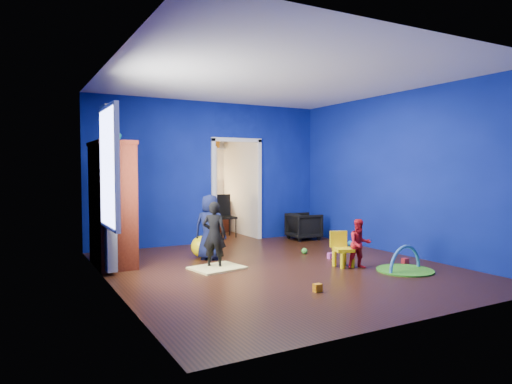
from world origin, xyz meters
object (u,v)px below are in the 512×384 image
child_black (214,235)px  play_mat (405,270)px  folding_chair (226,217)px  crt_tv (115,201)px  hopper_ball (202,247)px  study_desk (209,216)px  child_navy (210,227)px  vase (115,134)px  kid_chair (343,251)px  armchair (304,226)px  tv_armoire (112,204)px  toddler_red (360,244)px

child_black → play_mat: 2.94m
play_mat → folding_chair: size_ratio=0.91×
crt_tv → hopper_ball: bearing=-3.2°
study_desk → folding_chair: folding_chair is taller
child_navy → hopper_ball: child_navy is taller
child_black → vase: bearing=14.1°
kid_chair → play_mat: bearing=-28.7°
armchair → tv_armoire: 4.30m
hopper_ball → vase: bearing=-171.6°
play_mat → child_black: bearing=146.9°
child_black → study_desk: 4.02m
child_navy → toddler_red: size_ratio=1.45×
crt_tv → folding_chair: (2.78, 1.84, -0.56)m
child_black → crt_tv: 1.69m
crt_tv → kid_chair: bearing=-30.8°
hopper_ball → folding_chair: 2.35m
hopper_ball → study_desk: (1.34, 2.88, 0.19)m
vase → folding_chair: bearing=37.2°
kid_chair → crt_tv: bearing=167.6°
child_navy → hopper_ball: bearing=-38.5°
child_navy → study_desk: 3.39m
child_navy → folding_chair: bearing=-80.5°
vase → kid_chair: size_ratio=0.40×
vase → hopper_ball: 2.40m
folding_chair → crt_tv: bearing=-146.5°
vase → hopper_ball: (1.48, 0.22, -1.87)m
tv_armoire → study_desk: bearing=44.8°
crt_tv → child_black: bearing=-35.9°
tv_armoire → hopper_ball: (1.48, -0.08, -0.79)m
armchair → hopper_ball: armchair is taller
child_black → vase: 2.15m
toddler_red → child_navy: bearing=152.1°
study_desk → armchair: bearing=-56.6°
crt_tv → tv_armoire: bearing=180.0°
child_navy → study_desk: (1.29, 3.13, -0.18)m
hopper_ball → child_black: bearing=-98.9°
child_black → crt_tv: (-1.31, 0.94, 0.50)m
tv_armoire → folding_chair: (2.82, 1.84, -0.52)m
child_black → crt_tv: size_ratio=1.47×
vase → crt_tv: bearing=82.4°
child_black → tv_armoire: size_ratio=0.53×
kid_chair → play_mat: size_ratio=0.60×
tv_armoire → hopper_ball: tv_armoire is taller
child_navy → hopper_ball: 0.44m
crt_tv → folding_chair: 3.38m
tv_armoire → crt_tv: size_ratio=2.80×
child_black → tv_armoire: (-1.35, 0.94, 0.46)m
folding_chair → vase: bearing=-142.8°
toddler_red → kid_chair: size_ratio=1.52×
armchair → crt_tv: 4.26m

